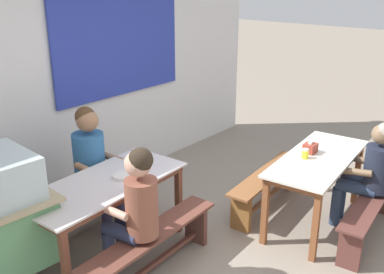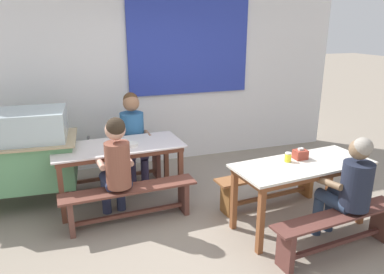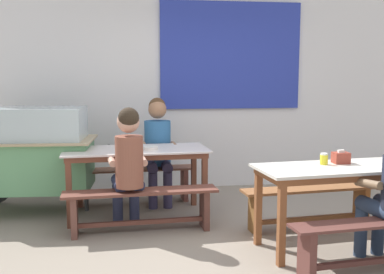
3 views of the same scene
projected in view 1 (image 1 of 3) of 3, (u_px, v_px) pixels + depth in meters
ground_plane at (249, 256)px, 4.37m from camera, size 40.00×40.00×0.00m
backdrop_wall at (83, 67)px, 5.31m from camera, size 6.40×0.23×2.96m
dining_table_far at (105, 189)px, 4.19m from camera, size 1.65×0.81×0.78m
dining_table_near at (318, 164)px, 4.75m from camera, size 1.62×0.78×0.78m
bench_far_back at (70, 210)px, 4.65m from camera, size 1.57×0.38×0.44m
bench_far_front at (152, 247)px, 4.00m from camera, size 1.59×0.36×0.44m
bench_near_back at (266, 185)px, 5.19m from camera, size 1.49×0.40×0.44m
bench_near_front at (368, 213)px, 4.58m from camera, size 1.52×0.39×0.44m
person_near_front at (370, 170)px, 4.63m from camera, size 0.44×0.57×1.22m
person_center_facing at (93, 159)px, 4.69m from camera, size 0.45×0.55×1.33m
person_left_back_turned at (135, 206)px, 3.80m from camera, size 0.43×0.53×1.29m
tissue_box at (310, 148)px, 4.81m from camera, size 0.14×0.12×0.13m
condiment_jar at (305, 154)px, 4.66m from camera, size 0.07×0.07×0.11m
soup_bowl at (122, 176)px, 4.22m from camera, size 0.18×0.18×0.04m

